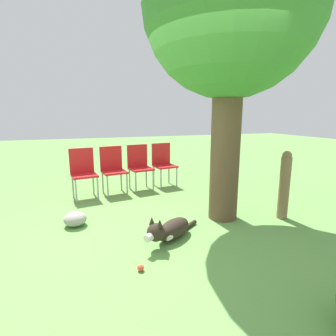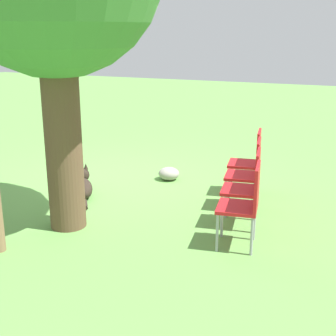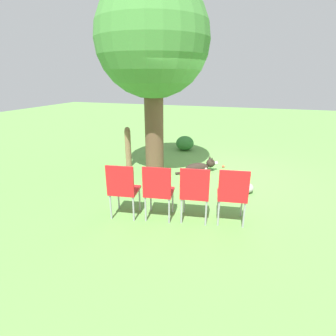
% 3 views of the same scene
% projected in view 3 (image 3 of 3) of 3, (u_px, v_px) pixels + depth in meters
% --- Properties ---
extents(ground_plane, '(30.00, 30.00, 0.00)m').
position_uv_depth(ground_plane, '(210.00, 177.00, 6.06)').
color(ground_plane, '#609947').
extents(oak_tree, '(2.35, 2.35, 4.09)m').
position_uv_depth(oak_tree, '(153.00, 42.00, 5.33)').
color(oak_tree, brown).
rests_on(oak_tree, ground_plane).
extents(dog, '(0.68, 0.92, 0.38)m').
position_uv_depth(dog, '(200.00, 167.00, 6.32)').
color(dog, '#2D231C').
rests_on(dog, ground_plane).
extents(fence_post, '(0.15, 0.15, 1.02)m').
position_uv_depth(fence_post, '(128.00, 147.00, 6.63)').
color(fence_post, '#846647').
rests_on(fence_post, ground_plane).
extents(red_chair_0, '(0.48, 0.50, 0.93)m').
position_uv_depth(red_chair_0, '(232.00, 193.00, 3.98)').
color(red_chair_0, red).
rests_on(red_chair_0, ground_plane).
extents(red_chair_1, '(0.48, 0.50, 0.93)m').
position_uv_depth(red_chair_1, '(195.00, 191.00, 4.04)').
color(red_chair_1, red).
rests_on(red_chair_1, ground_plane).
extents(red_chair_2, '(0.48, 0.50, 0.93)m').
position_uv_depth(red_chair_2, '(158.00, 189.00, 4.10)').
color(red_chair_2, red).
rests_on(red_chair_2, ground_plane).
extents(red_chair_3, '(0.48, 0.50, 0.93)m').
position_uv_depth(red_chair_3, '(123.00, 187.00, 4.17)').
color(red_chair_3, red).
rests_on(red_chair_3, ground_plane).
extents(tennis_ball, '(0.07, 0.07, 0.07)m').
position_uv_depth(tennis_ball, '(223.00, 166.00, 6.67)').
color(tennis_ball, '#E54C33').
rests_on(tennis_ball, ground_plane).
extents(garden_rock, '(0.33, 0.31, 0.20)m').
position_uv_depth(garden_rock, '(246.00, 188.00, 5.23)').
color(garden_rock, gray).
rests_on(garden_rock, ground_plane).
extents(low_shrub, '(0.55, 0.55, 0.44)m').
position_uv_depth(low_shrub, '(185.00, 143.00, 8.22)').
color(low_shrub, '#337533').
rests_on(low_shrub, ground_plane).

